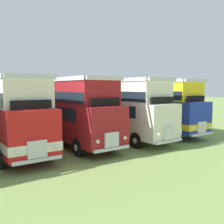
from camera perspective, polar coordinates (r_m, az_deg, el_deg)
name	(u,v)px	position (r m, az deg, el deg)	size (l,w,h in m)	color
bus_sixth_in_row	(7,112)	(17.09, -22.22, -0.09)	(2.77, 10.55, 4.52)	red
bus_seventh_in_row	(68,110)	(18.15, -9.73, 0.52)	(2.72, 10.33, 4.52)	maroon
bus_eighth_in_row	(115,107)	(20.06, 0.71, 1.06)	(2.69, 10.87, 4.52)	silver
bus_ninth_in_row	(152,105)	(22.66, 8.77, 1.48)	(3.04, 10.39, 4.52)	#1E339E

